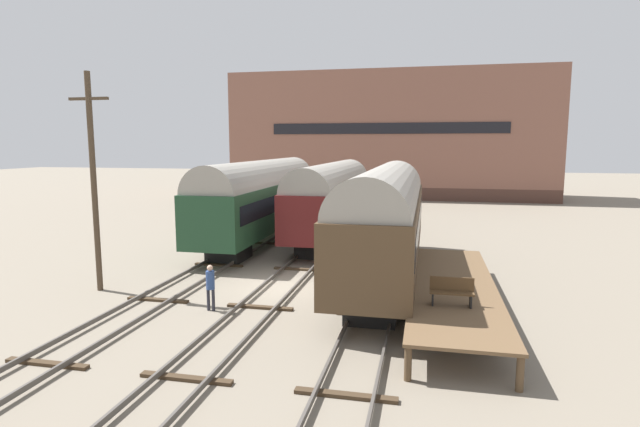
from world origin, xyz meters
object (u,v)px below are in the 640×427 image
(train_car_maroon, at_px, (332,196))
(utility_pole, at_px, (94,180))
(person_worker, at_px, (210,283))
(bench, at_px, (452,290))
(train_car_green, at_px, (261,196))
(train_car_brown, at_px, (386,216))

(train_car_maroon, bearing_deg, utility_pole, -118.72)
(train_car_maroon, distance_m, person_worker, 15.46)
(bench, xyz_separation_m, utility_pole, (-14.54, 2.20, 3.22))
(bench, bearing_deg, person_worker, 175.39)
(utility_pole, bearing_deg, bench, -8.59)
(train_car_green, bearing_deg, person_worker, -79.16)
(train_car_green, height_order, train_car_maroon, train_car_green)
(train_car_brown, xyz_separation_m, person_worker, (-6.03, -5.85, -1.92))
(person_worker, distance_m, utility_pole, 7.05)
(train_car_green, distance_m, bench, 18.15)
(train_car_maroon, xyz_separation_m, bench, (7.00, -15.96, -1.32))
(train_car_green, relative_size, train_car_brown, 1.03)
(bench, xyz_separation_m, person_worker, (-8.73, 0.70, -0.47))
(person_worker, xyz_separation_m, utility_pole, (-5.81, 1.49, 3.69))
(utility_pole, bearing_deg, train_car_brown, 20.23)
(train_car_green, relative_size, train_car_maroon, 1.05)
(train_car_green, bearing_deg, train_car_brown, -41.36)
(train_car_green, xyz_separation_m, utility_pole, (-3.24, -11.93, 1.80))
(train_car_green, xyz_separation_m, train_car_brown, (8.60, -7.57, 0.02))
(train_car_maroon, height_order, bench, train_car_maroon)
(train_car_green, height_order, bench, train_car_green)
(bench, relative_size, person_worker, 0.80)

